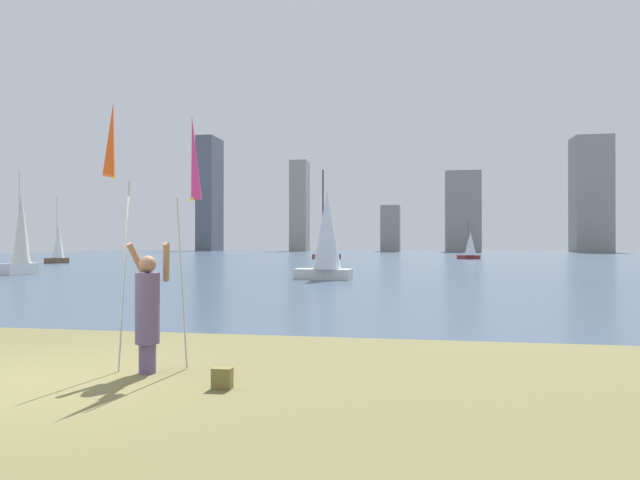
% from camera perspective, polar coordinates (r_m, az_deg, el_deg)
% --- Properties ---
extents(ground, '(120.00, 138.00, 0.12)m').
position_cam_1_polar(ground, '(57.70, 4.62, -2.08)').
color(ground, brown).
extents(person, '(0.67, 0.50, 1.83)m').
position_cam_1_polar(person, '(8.19, -17.26, -6.74)').
color(person, '#594C72').
rests_on(person, ground).
extents(kite_flag_left, '(0.16, 0.66, 3.78)m').
position_cam_1_polar(kite_flag_left, '(8.29, -20.58, 8.97)').
color(kite_flag_left, '#B2B2B7').
rests_on(kite_flag_left, ground).
extents(kite_flag_right, '(0.16, 0.79, 3.71)m').
position_cam_1_polar(kite_flag_right, '(8.55, -12.84, 7.71)').
color(kite_flag_right, '#B2B2B7').
rests_on(kite_flag_right, ground).
extents(bag, '(0.25, 0.14, 0.26)m').
position_cam_1_polar(bag, '(7.24, -10.00, -13.80)').
color(bag, olive).
rests_on(bag, ground).
extents(sailboat_0, '(3.03, 2.31, 3.87)m').
position_cam_1_polar(sailboat_0, '(60.09, 0.68, -1.67)').
color(sailboat_0, maroon).
rests_on(sailboat_0, ground).
extents(sailboat_1, '(1.32, 2.03, 5.83)m').
position_cam_1_polar(sailboat_1, '(35.56, -28.34, 0.23)').
color(sailboat_1, white).
rests_on(sailboat_1, ground).
extents(sailboat_3, '(1.37, 1.92, 3.43)m').
position_cam_1_polar(sailboat_3, '(47.55, 0.91, -2.13)').
color(sailboat_3, '#333D51').
rests_on(sailboat_3, ground).
extents(sailboat_4, '(2.48, 1.47, 4.10)m').
position_cam_1_polar(sailboat_4, '(61.52, 15.15, -0.51)').
color(sailboat_4, maroon).
rests_on(sailboat_4, ground).
extents(sailboat_5, '(2.89, 1.57, 5.36)m').
position_cam_1_polar(sailboat_5, '(27.05, 0.66, 0.37)').
color(sailboat_5, silver).
rests_on(sailboat_5, ground).
extents(sailboat_7, '(1.63, 2.00, 5.78)m').
position_cam_1_polar(sailboat_7, '(53.32, -25.29, -0.42)').
color(sailboat_7, brown).
rests_on(sailboat_7, ground).
extents(skyline_tower_0, '(3.49, 7.31, 23.62)m').
position_cam_1_polar(skyline_tower_0, '(118.78, -11.24, 4.62)').
color(skyline_tower_0, '#565B66').
rests_on(skyline_tower_0, ground).
extents(skyline_tower_1, '(3.40, 4.39, 18.13)m').
position_cam_1_polar(skyline_tower_1, '(112.12, -2.11, 3.49)').
color(skyline_tower_1, gray).
rests_on(skyline_tower_1, ground).
extents(skyline_tower_2, '(3.56, 7.84, 8.70)m').
position_cam_1_polar(skyline_tower_2, '(107.67, 7.27, 1.14)').
color(skyline_tower_2, gray).
rests_on(skyline_tower_2, ground).
extents(skyline_tower_3, '(6.47, 3.03, 15.14)m').
position_cam_1_polar(skyline_tower_3, '(107.53, 14.45, 2.86)').
color(skyline_tower_3, gray).
rests_on(skyline_tower_3, ground).
extents(skyline_tower_4, '(6.51, 5.52, 21.14)m').
position_cam_1_polar(skyline_tower_4, '(113.56, 26.05, 4.23)').
color(skyline_tower_4, gray).
rests_on(skyline_tower_4, ground).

